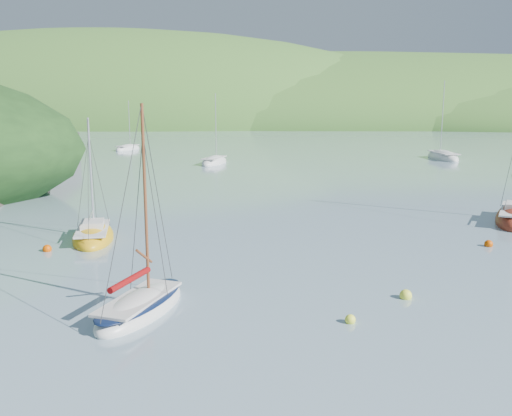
# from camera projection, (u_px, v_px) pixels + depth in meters

# --- Properties ---
(ground) EXTENTS (700.00, 700.00, 0.00)m
(ground) POSITION_uv_depth(u_px,v_px,m) (286.00, 315.00, 21.45)
(ground) COLOR #73969F
(ground) RESTS_ON ground
(shoreline_hills) EXTENTS (690.00, 135.00, 56.00)m
(shoreline_hills) POSITION_uv_depth(u_px,v_px,m) (260.00, 121.00, 190.91)
(shoreline_hills) COLOR #3B6B28
(shoreline_hills) RESTS_ON ground
(daysailer_white) EXTENTS (3.41, 5.81, 8.42)m
(daysailer_white) POSITION_uv_depth(u_px,v_px,m) (140.00, 307.00, 21.72)
(daysailer_white) COLOR silver
(daysailer_white) RESTS_ON ground
(sailboat_yellow) EXTENTS (3.62, 6.09, 7.58)m
(sailboat_yellow) POSITION_uv_depth(u_px,v_px,m) (93.00, 236.00, 32.74)
(sailboat_yellow) COLOR gold
(sailboat_yellow) RESTS_ON ground
(distant_sloop_a) EXTENTS (3.56, 6.77, 9.19)m
(distant_sloop_a) POSITION_uv_depth(u_px,v_px,m) (214.00, 162.00, 69.49)
(distant_sloop_a) COLOR silver
(distant_sloop_a) RESTS_ON ground
(distant_sloop_b) EXTENTS (3.78, 8.03, 11.02)m
(distant_sloop_b) POSITION_uv_depth(u_px,v_px,m) (443.00, 158.00, 74.60)
(distant_sloop_b) COLOR silver
(distant_sloop_b) RESTS_ON ground
(distant_sloop_c) EXTENTS (3.65, 6.03, 8.12)m
(distant_sloop_c) POSITION_uv_depth(u_px,v_px,m) (128.00, 149.00, 87.36)
(distant_sloop_c) COLOR silver
(distant_sloop_c) RESTS_ON ground
(mooring_buoys) EXTENTS (24.25, 11.71, 0.50)m
(mooring_buoys) POSITION_uv_depth(u_px,v_px,m) (285.00, 273.00, 26.13)
(mooring_buoys) COLOR #F5FF3B
(mooring_buoys) RESTS_ON ground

